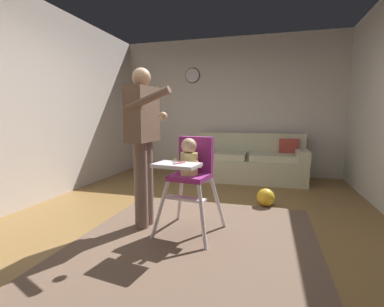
{
  "coord_description": "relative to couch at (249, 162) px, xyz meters",
  "views": [
    {
      "loc": [
        0.82,
        -2.73,
        1.18
      ],
      "look_at": [
        0.07,
        -0.05,
        0.81
      ],
      "focal_mm": 26.1,
      "sensor_mm": 36.0,
      "label": 1
    }
  ],
  "objects": [
    {
      "name": "high_chair",
      "position": [
        -0.39,
        -2.61,
        0.35
      ],
      "size": [
        0.69,
        0.79,
        0.98
      ],
      "rotation": [
        0.0,
        0.0,
        -1.72
      ],
      "color": "white",
      "rests_on": "ground"
    },
    {
      "name": "wall_far",
      "position": [
        -0.46,
        0.52,
        1.03
      ],
      "size": [
        5.16,
        0.06,
        2.73
      ],
      "primitive_type": "cube",
      "color": "silver",
      "rests_on": "ground"
    },
    {
      "name": "wall_clock",
      "position": [
        -1.22,
        0.48,
        1.68
      ],
      "size": [
        0.31,
        0.04,
        0.31
      ],
      "color": "white"
    },
    {
      "name": "couch",
      "position": [
        0.0,
        0.0,
        0.0
      ],
      "size": [
        2.04,
        0.86,
        0.86
      ],
      "rotation": [
        0.0,
        0.0,
        -1.57
      ],
      "color": "beige",
      "rests_on": "ground"
    },
    {
      "name": "toy_ball",
      "position": [
        0.33,
        -1.52,
        -0.21
      ],
      "size": [
        0.23,
        0.23,
        0.23
      ],
      "primitive_type": "sphere",
      "color": "gold",
      "rests_on": "ground"
    },
    {
      "name": "adult_standing",
      "position": [
        -0.91,
        -2.57,
        0.61
      ],
      "size": [
        0.51,
        0.52,
        1.66
      ],
      "rotation": [
        0.0,
        0.0,
        -0.08
      ],
      "color": "#735D53",
      "rests_on": "ground"
    },
    {
      "name": "wall_left",
      "position": [
        -2.67,
        -2.19,
        1.03
      ],
      "size": [
        0.06,
        6.57,
        2.73
      ],
      "primitive_type": "cube",
      "color": "beige",
      "rests_on": "ground"
    },
    {
      "name": "area_rug",
      "position": [
        -0.28,
        -2.92,
        -0.33
      ],
      "size": [
        2.23,
        2.65,
        0.01
      ],
      "primitive_type": "cube",
      "color": "brown",
      "rests_on": "ground"
    },
    {
      "name": "ground",
      "position": [
        -0.46,
        -2.49,
        -0.38
      ],
      "size": [
        5.96,
        7.57,
        0.1
      ],
      "primitive_type": "cube",
      "color": "olive"
    }
  ]
}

